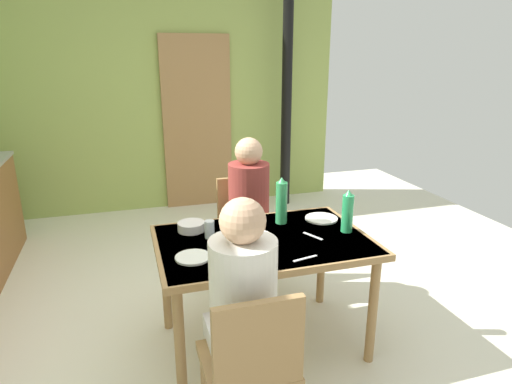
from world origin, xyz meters
The scene contains 19 objects.
ground_plane centered at (0.00, 0.00, 0.00)m, with size 7.00×7.00×0.00m, color silver.
wall_back centered at (0.00, 2.69, 1.45)m, with size 4.29×0.10×2.89m, color #9AAE57.
door_wooden centered at (0.46, 2.61, 1.00)m, with size 0.80×0.05×2.00m, color #9E7345.
stove_pipe_column centered at (1.47, 2.34, 1.45)m, with size 0.12×0.12×2.89m, color black.
dining_table centered at (0.36, -0.24, 0.65)m, with size 1.27×0.84×0.73m.
chair_near_diner centered at (0.05, -1.01, 0.50)m, with size 0.40×0.40×0.87m.
chair_far_diner centered at (0.45, 0.54, 0.50)m, with size 0.40×0.40×0.87m.
person_near_diner centered at (0.05, -0.87, 0.78)m, with size 0.30×0.37×0.77m.
person_far_diner centered at (0.45, 0.40, 0.78)m, with size 0.30×0.37×0.77m.
water_bottle_green_near centered at (0.55, -0.02, 0.87)m, with size 0.07×0.07×0.31m.
water_bottle_green_far centered at (0.89, -0.27, 0.85)m, with size 0.07×0.07×0.27m.
serving_bowl_center centered at (-0.03, 0.02, 0.75)m, with size 0.17×0.17×0.06m, color silver.
dinner_plate_near_left centered at (0.22, -0.41, 0.73)m, with size 0.21×0.21×0.01m, color white.
dinner_plate_near_right centered at (-0.09, -0.37, 0.73)m, with size 0.19×0.19×0.01m, color white.
dinner_plate_far_center centered at (0.83, -0.04, 0.73)m, with size 0.22×0.22×0.01m, color white.
drinking_glass_by_near_diner centered at (0.05, -0.12, 0.78)m, with size 0.06×0.06×0.11m, color silver.
drinking_glass_by_far_diner centered at (0.25, -0.09, 0.78)m, with size 0.06×0.06×0.11m, color silver.
cutlery_knife_near centered at (0.49, -0.55, 0.73)m, with size 0.15×0.02×0.00m, color silver.
cutlery_fork_near centered at (0.66, -0.28, 0.73)m, with size 0.15×0.02×0.00m, color silver.
Camera 1 is at (-0.39, -2.54, 1.79)m, focal length 30.86 mm.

